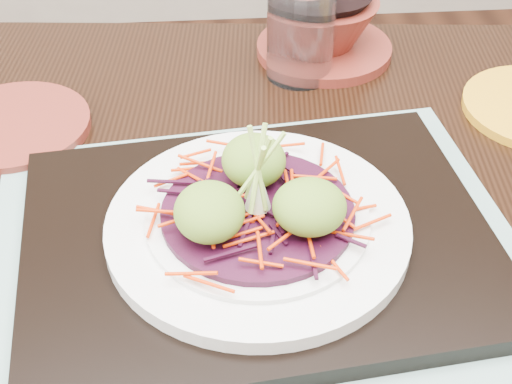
{
  "coord_description": "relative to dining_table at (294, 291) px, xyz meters",
  "views": [
    {
      "loc": [
        -0.12,
        -0.38,
        1.2
      ],
      "look_at": [
        -0.09,
        0.09,
        0.79
      ],
      "focal_mm": 50.0,
      "sensor_mm": 36.0,
      "label": 1
    }
  ],
  "objects": [
    {
      "name": "water_glass",
      "position": [
        0.03,
        0.26,
        0.16
      ],
      "size": [
        0.09,
        0.09,
        0.11
      ],
      "primitive_type": "cylinder",
      "rotation": [
        0.0,
        0.0,
        0.17
      ],
      "color": "white",
      "rests_on": "dining_table"
    },
    {
      "name": "serving_tray",
      "position": [
        -0.04,
        -0.03,
        0.11
      ],
      "size": [
        0.44,
        0.35,
        0.02
      ],
      "primitive_type": "cube",
      "rotation": [
        0.0,
        0.0,
        0.11
      ],
      "color": "black",
      "rests_on": "placemat"
    },
    {
      "name": "scallion_garnish",
      "position": [
        -0.04,
        -0.03,
        0.19
      ],
      "size": [
        0.06,
        0.06,
        0.09
      ],
      "primitive_type": null,
      "color": "#A3D053",
      "rests_on": "cabbage_bed"
    },
    {
      "name": "placemat",
      "position": [
        -0.04,
        -0.03,
        0.1
      ],
      "size": [
        0.51,
        0.42,
        0.0
      ],
      "primitive_type": "cube",
      "rotation": [
        0.0,
        0.0,
        0.11
      ],
      "color": "gray",
      "rests_on": "dining_table"
    },
    {
      "name": "white_plate",
      "position": [
        -0.04,
        -0.03,
        0.13
      ],
      "size": [
        0.26,
        0.26,
        0.02
      ],
      "color": "silver",
      "rests_on": "serving_tray"
    },
    {
      "name": "guacamole_scoops",
      "position": [
        -0.04,
        -0.04,
        0.17
      ],
      "size": [
        0.14,
        0.13,
        0.05
      ],
      "color": "olive",
      "rests_on": "cabbage_bed"
    },
    {
      "name": "terracotta_side_plate",
      "position": [
        -0.29,
        0.17,
        0.1
      ],
      "size": [
        0.19,
        0.19,
        0.01
      ],
      "primitive_type": "cylinder",
      "rotation": [
        0.0,
        0.0,
        -0.19
      ],
      "color": "maroon",
      "rests_on": "dining_table"
    },
    {
      "name": "carrot_julienne",
      "position": [
        -0.04,
        -0.03,
        0.15
      ],
      "size": [
        0.2,
        0.2,
        0.01
      ],
      "primitive_type": null,
      "color": "red",
      "rests_on": "cabbage_bed"
    },
    {
      "name": "terracotta_bowl_set",
      "position": [
        0.07,
        0.31,
        0.13
      ],
      "size": [
        0.19,
        0.19,
        0.07
      ],
      "rotation": [
        0.0,
        0.0,
        -0.12
      ],
      "color": "maroon",
      "rests_on": "dining_table"
    },
    {
      "name": "dining_table",
      "position": [
        0.0,
        0.0,
        0.0
      ],
      "size": [
        1.25,
        0.89,
        0.74
      ],
      "rotation": [
        0.0,
        0.0,
        -0.09
      ],
      "color": "black",
      "rests_on": "ground"
    },
    {
      "name": "cabbage_bed",
      "position": [
        -0.04,
        -0.03,
        0.14
      ],
      "size": [
        0.17,
        0.17,
        0.01
      ],
      "primitive_type": "cylinder",
      "color": "#370B1F",
      "rests_on": "white_plate"
    }
  ]
}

